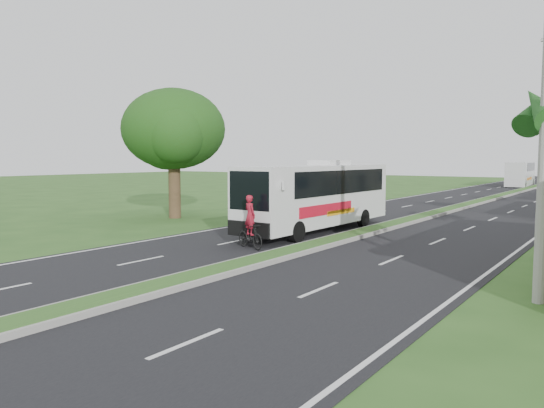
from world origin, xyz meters
The scene contains 8 objects.
ground centered at (0.00, 0.00, 0.00)m, with size 180.00×180.00×0.00m, color #2C531E.
road_asphalt centered at (0.00, 20.00, 0.01)m, with size 14.00×160.00×0.02m, color black.
median_strip centered at (0.00, 20.00, 0.10)m, with size 1.20×160.00×0.18m.
lane_edge_left centered at (-6.70, 20.00, 0.00)m, with size 0.12×160.00×0.01m, color silver.
shade_tree centered at (-12.11, 10.02, 5.03)m, with size 6.30×6.00×7.54m.
coach_bus_main centered at (-2.19, 9.82, 1.88)m, with size 2.41×10.62×3.42m.
coach_bus_far centered at (-1.94, 59.22, 1.70)m, with size 2.79×10.37×2.99m.
motorcyclist centered at (-1.90, 4.05, 0.74)m, with size 1.73×1.01×2.11m.
Camera 1 is at (10.44, -12.10, 3.53)m, focal length 35.00 mm.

